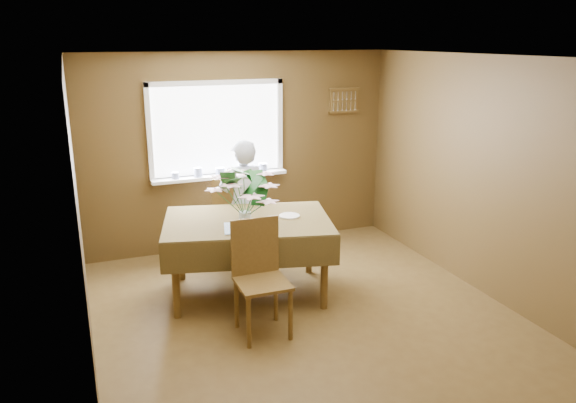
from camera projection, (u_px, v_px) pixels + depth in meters
name	position (u px, v px, depth m)	size (l,w,h in m)	color
floor	(308.00, 318.00, 5.53)	(4.50, 4.50, 0.00)	brown
ceiling	(311.00, 57.00, 4.82)	(4.50, 4.50, 0.00)	white
wall_back	(240.00, 152.00, 7.19)	(4.00, 4.00, 0.00)	brown
wall_front	(467.00, 298.00, 3.16)	(4.00, 4.00, 0.00)	brown
wall_left	(80.00, 221.00, 4.48)	(4.50, 4.50, 0.00)	brown
wall_right	(485.00, 178.00, 5.87)	(4.50, 4.50, 0.00)	brown
window_assembly	(219.00, 146.00, 7.01)	(1.72, 0.20, 1.22)	white
spoon_rack	(344.00, 100.00, 7.49)	(0.44, 0.05, 0.33)	brown
dining_table	(248.00, 229.00, 5.87)	(1.95, 1.54, 0.84)	brown
chair_far	(234.00, 217.00, 6.79)	(0.61, 0.61, 1.07)	brown
chair_near	(259.00, 273.00, 5.17)	(0.46, 0.46, 1.07)	brown
seated_woman	(243.00, 204.00, 6.62)	(0.56, 0.37, 1.54)	white
flower_bouquet	(244.00, 193.00, 5.54)	(0.62, 0.62, 0.53)	white
side_plate	(289.00, 216.00, 5.94)	(0.22, 0.22, 0.01)	white
table_knife	(267.00, 223.00, 5.69)	(0.02, 0.21, 0.00)	silver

